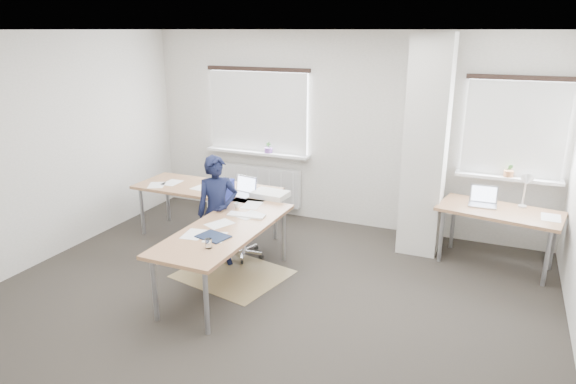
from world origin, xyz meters
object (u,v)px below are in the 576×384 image
at_px(person, 218,212).
at_px(task_chair, 241,236).
at_px(desk_main, 219,208).
at_px(desk_side, 500,213).

bearing_deg(person, task_chair, 27.19).
distance_m(desk_main, task_chair, 0.50).
bearing_deg(person, desk_main, 74.67).
height_order(desk_side, person, person).
distance_m(desk_main, desk_side, 3.42).
relative_size(desk_side, task_chair, 1.53).
xyz_separation_m(desk_main, person, (0.05, -0.12, 0.00)).
xyz_separation_m(desk_main, desk_side, (3.21, 1.19, -0.01)).
relative_size(desk_main, task_chair, 2.68).
xyz_separation_m(desk_main, task_chair, (0.19, 0.19, -0.42)).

